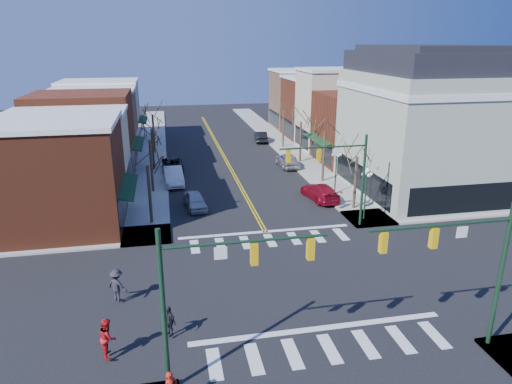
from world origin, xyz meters
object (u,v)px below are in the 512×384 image
car_left_far (172,165)px  car_right_far (261,137)px  car_left_mid (174,176)px  car_right_near (320,192)px  victorian_corner (427,122)px  pedestrian_red_b (108,337)px  lamppost_corner (366,185)px  car_right_mid (287,160)px  lamppost_midblock (336,164)px  car_left_near (195,201)px  pedestrian_dark_b (117,285)px  pedestrian_dark_a (169,321)px

car_left_far → car_right_far: 18.12m
car_left_mid → car_right_near: 14.72m
victorian_corner → car_left_mid: (-22.90, 6.78, -5.83)m
car_left_far → pedestrian_red_b: size_ratio=2.53×
lamppost_corner → car_right_mid: (-1.80, 16.82, -2.15)m
lamppost_midblock → car_right_far: (-1.95, 24.21, -2.23)m
victorian_corner → car_right_mid: victorian_corner is taller
lamppost_corner → car_right_far: bearing=93.6°
lamppost_corner → car_right_far: size_ratio=0.97×
car_left_near → car_right_far: 27.60m
victorian_corner → car_left_far: (-22.90, 11.74, -6.00)m
car_left_far → pedestrian_red_b: 31.28m
lamppost_corner → pedestrian_dark_b: bearing=-154.6°
pedestrian_red_b → pedestrian_dark_a: size_ratio=1.20×
car_left_far → pedestrian_dark_a: (-0.90, -30.08, 0.27)m
pedestrian_red_b → lamppost_midblock: bearing=-50.0°
victorian_corner → car_right_near: (-10.10, -0.50, -5.93)m
car_right_near → pedestrian_dark_a: pedestrian_dark_a is taller
lamppost_corner → car_left_far: (-14.60, 17.74, -2.30)m
car_left_mid → pedestrian_dark_b: bearing=-102.8°
lamppost_corner → car_right_near: 6.21m
car_right_near → pedestrian_dark_a: bearing=44.6°
car_right_mid → pedestrian_dark_b: size_ratio=2.56×
victorian_corner → lamppost_midblock: bearing=176.6°
lamppost_midblock → car_left_far: bearing=142.4°
car_left_near → car_right_near: bearing=-6.0°
car_right_far → car_left_far: bearing=51.7°
pedestrian_dark_a → pedestrian_red_b: bearing=-108.6°
car_right_near → car_right_far: (-0.15, 25.20, 0.01)m
victorian_corner → car_left_far: bearing=152.9°
victorian_corner → pedestrian_red_b: (-26.50, -19.33, -5.57)m
victorian_corner → pedestrian_dark_b: bearing=-151.1°
car_left_near → pedestrian_dark_a: pedestrian_dark_a is taller
car_left_mid → car_left_far: (0.00, 4.96, -0.17)m
car_right_far → pedestrian_dark_a: (-13.55, -43.05, 0.20)m
lamppost_midblock → car_right_near: 3.04m
car_right_far → car_right_near: bearing=96.3°
car_left_mid → car_right_far: size_ratio=1.13×
pedestrian_dark_b → car_right_mid: bearing=-88.4°
car_right_mid → pedestrian_dark_a: (-13.70, -29.17, 0.12)m
lamppost_midblock → pedestrian_dark_a: size_ratio=2.77×
victorian_corner → lamppost_midblock: size_ratio=3.29×
car_left_near → car_right_near: size_ratio=0.80×
car_left_mid → car_left_far: bearing=86.8°
car_right_mid → pedestrian_red_b: 34.33m
car_right_far → pedestrian_dark_a: bearing=78.5°
car_left_far → pedestrian_dark_b: 26.64m
victorian_corner → car_left_far: size_ratio=2.99×
car_left_near → car_left_far: car_left_near is taller
victorian_corner → pedestrian_dark_b: 30.79m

